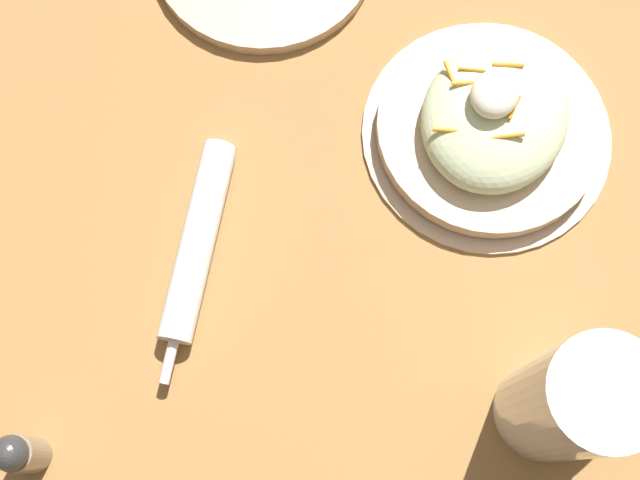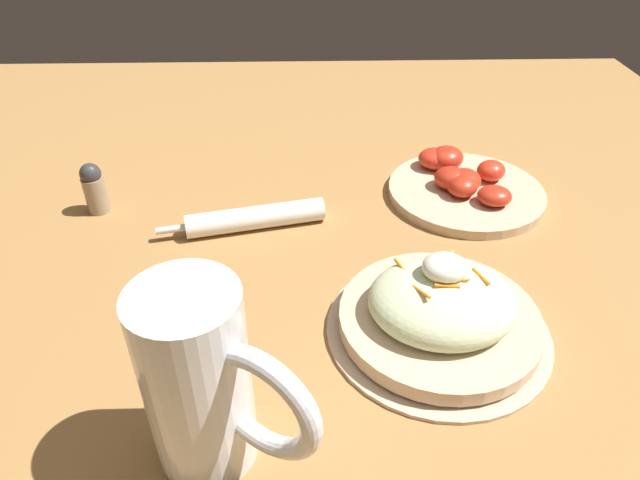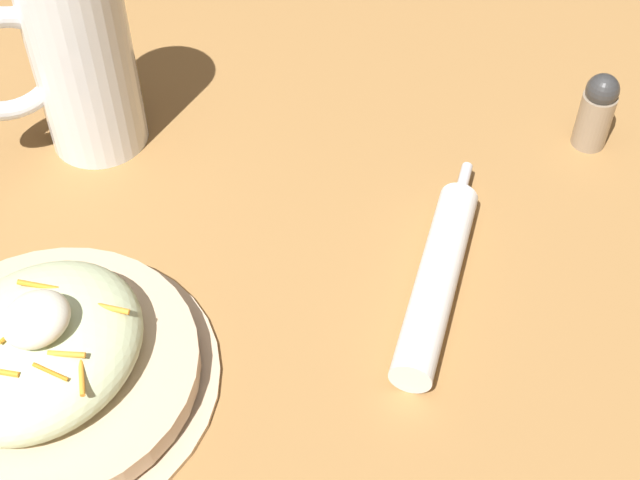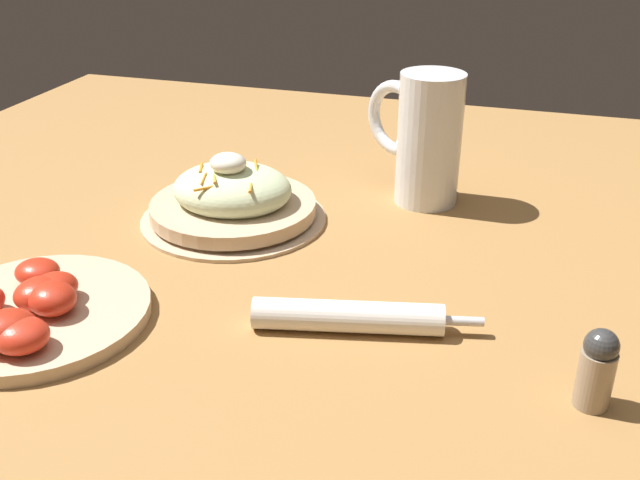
{
  "view_description": "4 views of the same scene",
  "coord_description": "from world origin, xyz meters",
  "px_view_note": "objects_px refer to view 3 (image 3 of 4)",
  "views": [
    {
      "loc": [
        0.2,
        0.12,
        0.69
      ],
      "look_at": [
        0.03,
        0.05,
        0.08
      ],
      "focal_mm": 46.28,
      "sensor_mm": 36.0,
      "label": 1
    },
    {
      "loc": [
        -0.01,
        0.54,
        0.41
      ],
      "look_at": [
        -0.02,
        0.05,
        0.06
      ],
      "focal_mm": 31.34,
      "sensor_mm": 36.0,
      "label": 2
    },
    {
      "loc": [
        -0.35,
        -0.19,
        0.52
      ],
      "look_at": [
        0.01,
        0.01,
        0.06
      ],
      "focal_mm": 50.96,
      "sensor_mm": 36.0,
      "label": 3
    },
    {
      "loc": [
        0.2,
        -0.61,
        0.38
      ],
      "look_at": [
        0.01,
        0.02,
        0.05
      ],
      "focal_mm": 41.42,
      "sensor_mm": 36.0,
      "label": 4
    }
  ],
  "objects_px": {
    "beer_mug": "(78,67)",
    "salt_shaker": "(597,110)",
    "napkin_roll": "(437,278)",
    "salad_plate": "(45,361)"
  },
  "relations": [
    {
      "from": "napkin_roll",
      "to": "salt_shaker",
      "type": "xyz_separation_m",
      "value": [
        0.21,
        -0.05,
        0.02
      ]
    },
    {
      "from": "salad_plate",
      "to": "beer_mug",
      "type": "distance_m",
      "value": 0.25
    },
    {
      "from": "beer_mug",
      "to": "salt_shaker",
      "type": "bearing_deg",
      "value": -61.54
    },
    {
      "from": "salad_plate",
      "to": "salt_shaker",
      "type": "bearing_deg",
      "value": -30.26
    },
    {
      "from": "beer_mug",
      "to": "salt_shaker",
      "type": "distance_m",
      "value": 0.42
    },
    {
      "from": "beer_mug",
      "to": "napkin_roll",
      "type": "xyz_separation_m",
      "value": [
        -0.01,
        -0.32,
        -0.06
      ]
    },
    {
      "from": "salt_shaker",
      "to": "beer_mug",
      "type": "bearing_deg",
      "value": 118.46
    },
    {
      "from": "beer_mug",
      "to": "salad_plate",
      "type": "bearing_deg",
      "value": -148.19
    },
    {
      "from": "salad_plate",
      "to": "beer_mug",
      "type": "height_order",
      "value": "beer_mug"
    },
    {
      "from": "beer_mug",
      "to": "napkin_roll",
      "type": "bearing_deg",
      "value": -92.11
    }
  ]
}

